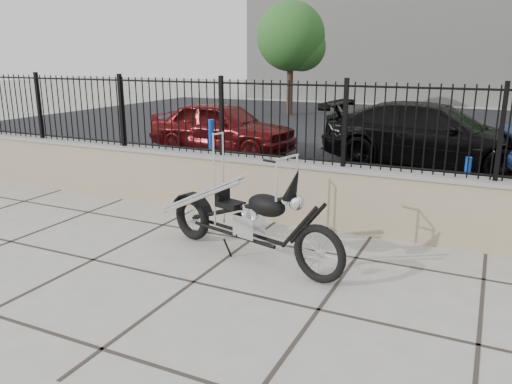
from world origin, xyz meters
The scene contains 11 objects.
ground_plane centered at (0.00, 0.00, 0.00)m, with size 90.00×90.00×0.00m, color #99968E.
parking_lot centered at (0.00, 12.50, 0.00)m, with size 30.00×30.00×0.00m, color black.
retaining_wall centered at (0.00, 2.50, 0.48)m, with size 14.00×0.36×0.96m, color gray.
iron_fence centered at (0.00, 2.50, 1.56)m, with size 14.00×0.08×1.20m, color black.
background_building centered at (0.00, 26.50, 4.00)m, with size 22.00×6.00×8.00m, color beige.
chopper_motorcycle centered at (0.22, 0.91, 0.80)m, with size 2.66×0.47×1.60m, color black, non-canonical shape.
car_red centered at (-3.61, 7.15, 0.68)m, with size 1.61×4.01×1.37m, color #510B0C.
car_black centered at (1.65, 7.68, 0.74)m, with size 2.06×5.07×1.47m, color black.
bollard_a centered at (-2.82, 5.23, 0.56)m, with size 0.14×0.14×1.13m, color #0C33B8.
bollard_b centered at (2.60, 4.50, 0.43)m, with size 0.10×0.10×0.87m, color #0B2AA9.
tree_left centered at (-5.31, 16.27, 3.44)m, with size 2.91×2.91×4.92m.
Camera 1 is at (2.90, -4.42, 2.50)m, focal length 35.00 mm.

